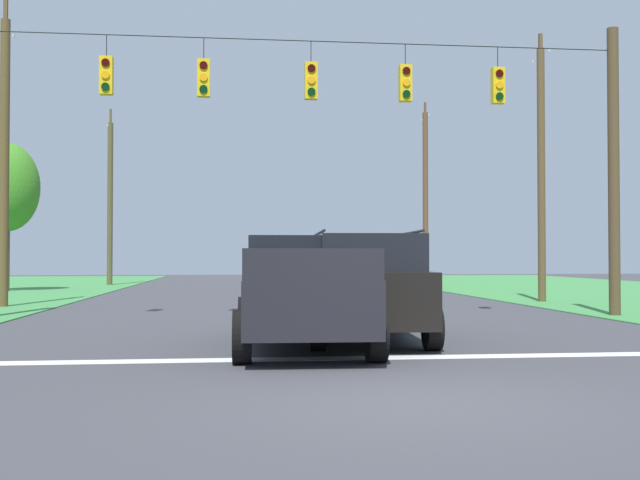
% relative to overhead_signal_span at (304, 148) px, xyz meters
% --- Properties ---
extents(ground_plane, '(120.00, 120.00, 0.00)m').
position_rel_overhead_signal_span_xyz_m(ground_plane, '(0.17, -11.22, -4.37)').
color(ground_plane, '#3D3D42').
extents(stop_bar_stripe, '(14.09, 0.45, 0.01)m').
position_rel_overhead_signal_span_xyz_m(stop_bar_stripe, '(0.17, -7.62, -4.37)').
color(stop_bar_stripe, white).
rests_on(stop_bar_stripe, ground).
extents(lane_dash_0, '(2.50, 0.15, 0.01)m').
position_rel_overhead_signal_span_xyz_m(lane_dash_0, '(0.17, -1.62, -4.37)').
color(lane_dash_0, white).
rests_on(lane_dash_0, ground).
extents(lane_dash_1, '(2.50, 0.15, 0.01)m').
position_rel_overhead_signal_span_xyz_m(lane_dash_1, '(0.17, 6.29, -4.37)').
color(lane_dash_1, white).
rests_on(lane_dash_1, ground).
extents(lane_dash_2, '(2.50, 0.15, 0.01)m').
position_rel_overhead_signal_span_xyz_m(lane_dash_2, '(0.17, 13.11, -4.37)').
color(lane_dash_2, white).
rests_on(lane_dash_2, ground).
extents(lane_dash_3, '(2.50, 0.15, 0.01)m').
position_rel_overhead_signal_span_xyz_m(lane_dash_3, '(0.17, 16.47, -4.37)').
color(lane_dash_3, white).
rests_on(lane_dash_3, ground).
extents(lane_dash_4, '(2.50, 0.15, 0.01)m').
position_rel_overhead_signal_span_xyz_m(lane_dash_4, '(0.17, 28.26, -4.37)').
color(lane_dash_4, white).
rests_on(lane_dash_4, ground).
extents(overhead_signal_span, '(17.01, 0.31, 7.73)m').
position_rel_overhead_signal_span_xyz_m(overhead_signal_span, '(0.00, 0.00, 0.00)').
color(overhead_signal_span, '#4F3B25').
rests_on(overhead_signal_span, ground).
extents(pickup_truck, '(2.40, 5.45, 1.95)m').
position_rel_overhead_signal_span_xyz_m(pickup_truck, '(-0.59, -6.16, -3.40)').
color(pickup_truck, black).
rests_on(pickup_truck, ground).
extents(suv_black, '(2.41, 4.89, 2.05)m').
position_rel_overhead_signal_span_xyz_m(suv_black, '(0.68, -5.13, -3.31)').
color(suv_black, black).
rests_on(suv_black, ground).
extents(distant_car_crossing_white, '(4.41, 2.24, 1.52)m').
position_rel_overhead_signal_span_xyz_m(distant_car_crossing_white, '(3.54, 15.94, -3.58)').
color(distant_car_crossing_white, silver).
rests_on(distant_car_crossing_white, ground).
extents(utility_pole_mid_right, '(0.27, 1.55, 9.42)m').
position_rel_overhead_signal_span_xyz_m(utility_pole_mid_right, '(8.89, 6.23, 0.25)').
color(utility_pole_mid_right, brown).
rests_on(utility_pole_mid_right, ground).
extents(utility_pole_far_right, '(0.31, 1.66, 10.39)m').
position_rel_overhead_signal_span_xyz_m(utility_pole_far_right, '(9.01, 23.05, 0.67)').
color(utility_pole_far_right, brown).
rests_on(utility_pole_far_right, ground).
extents(utility_pole_mid_left, '(0.30, 1.80, 9.75)m').
position_rel_overhead_signal_span_xyz_m(utility_pole_mid_left, '(-8.96, 5.48, 0.33)').
color(utility_pole_mid_left, brown).
rests_on(utility_pole_mid_left, ground).
extents(utility_pole_far_left, '(0.30, 1.98, 9.83)m').
position_rel_overhead_signal_span_xyz_m(utility_pole_far_left, '(-8.67, 24.12, 0.32)').
color(utility_pole_far_left, brown).
rests_on(utility_pole_far_left, ground).
extents(tree_roadside_right, '(2.84, 2.84, 6.77)m').
position_rel_overhead_signal_span_xyz_m(tree_roadside_right, '(-12.07, 16.77, 0.37)').
color(tree_roadside_right, brown).
rests_on(tree_roadside_right, ground).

